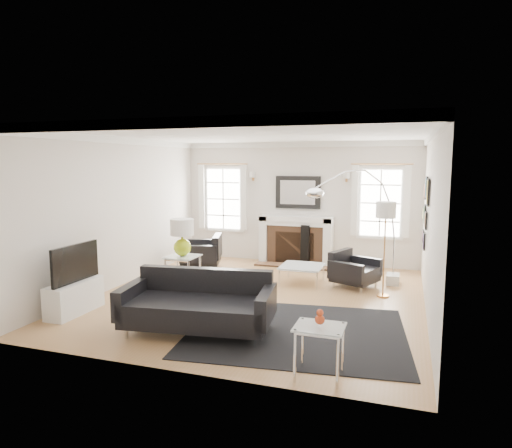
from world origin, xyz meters
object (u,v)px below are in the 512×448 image
(gourd_lamp, at_px, (182,235))
(fireplace, at_px, (296,241))
(coffee_table, at_px, (302,267))
(armchair_right, at_px, (352,271))
(armchair_left, at_px, (204,253))
(sofa, at_px, (199,305))
(arc_floor_lamp, at_px, (356,223))

(gourd_lamp, bearing_deg, fireplace, 60.53)
(gourd_lamp, bearing_deg, coffee_table, 26.95)
(armchair_right, distance_m, coffee_table, 0.96)
(armchair_left, relative_size, coffee_table, 1.40)
(armchair_left, bearing_deg, sofa, -66.20)
(armchair_right, distance_m, gourd_lamp, 3.26)
(armchair_left, xyz_separation_m, gourd_lamp, (0.30, -1.57, 0.66))
(fireplace, distance_m, armchair_right, 2.17)
(sofa, bearing_deg, armchair_left, 113.80)
(arc_floor_lamp, bearing_deg, armchair_left, 169.80)
(sofa, distance_m, armchair_right, 3.48)
(armchair_left, bearing_deg, armchair_right, -8.13)
(sofa, xyz_separation_m, armchair_left, (-1.53, 3.47, -0.02))
(fireplace, xyz_separation_m, armchair_right, (1.48, -1.57, -0.23))
(gourd_lamp, bearing_deg, sofa, -57.03)
(fireplace, distance_m, coffee_table, 1.74)
(sofa, bearing_deg, gourd_lamp, 122.97)
(armchair_left, relative_size, armchair_right, 1.08)
(arc_floor_lamp, bearing_deg, armchair_right, 113.81)
(fireplace, xyz_separation_m, coffee_table, (0.52, -1.64, -0.22))
(fireplace, distance_m, sofa, 4.58)
(armchair_left, bearing_deg, arc_floor_lamp, -10.20)
(coffee_table, bearing_deg, sofa, -105.36)
(coffee_table, bearing_deg, arc_floor_lamp, -3.61)
(coffee_table, bearing_deg, armchair_right, 4.10)
(armchair_left, distance_m, coffee_table, 2.39)
(armchair_left, xyz_separation_m, arc_floor_lamp, (3.35, -0.60, 0.89))
(fireplace, bearing_deg, arc_floor_lamp, -48.07)
(sofa, bearing_deg, armchair_right, 59.59)
(fireplace, height_order, gourd_lamp, gourd_lamp)
(fireplace, bearing_deg, sofa, -93.55)
(arc_floor_lamp, bearing_deg, fireplace, 131.93)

